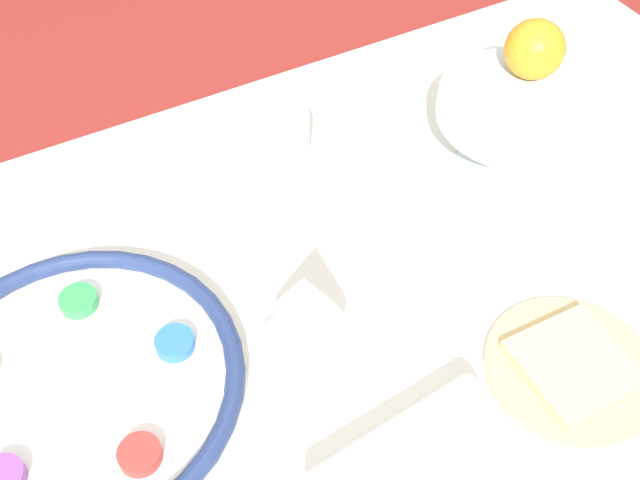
{
  "coord_description": "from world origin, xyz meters",
  "views": [
    {
      "loc": [
        -0.18,
        -0.39,
        1.41
      ],
      "look_at": [
        0.07,
        0.09,
        0.79
      ],
      "focal_mm": 42.0,
      "sensor_mm": 36.0,
      "label": 1
    }
  ],
  "objects_px": {
    "orange_fruit": "(535,49)",
    "napkin_roll": "(399,443)",
    "fruit_stand": "(518,113)",
    "cup_near": "(281,136)",
    "seder_plate": "(76,386)",
    "bread_plate": "(572,367)",
    "wine_glass": "(301,305)"
  },
  "relations": [
    {
      "from": "orange_fruit",
      "to": "napkin_roll",
      "type": "bearing_deg",
      "value": -140.43
    },
    {
      "from": "fruit_stand",
      "to": "cup_near",
      "type": "xyz_separation_m",
      "value": [
        -0.25,
        0.15,
        -0.05
      ]
    },
    {
      "from": "orange_fruit",
      "to": "cup_near",
      "type": "bearing_deg",
      "value": 157.98
    },
    {
      "from": "orange_fruit",
      "to": "napkin_roll",
      "type": "xyz_separation_m",
      "value": [
        -0.37,
        -0.31,
        -0.12
      ]
    },
    {
      "from": "seder_plate",
      "to": "fruit_stand",
      "type": "xyz_separation_m",
      "value": [
        0.59,
        0.07,
        0.06
      ]
    },
    {
      "from": "seder_plate",
      "to": "bread_plate",
      "type": "distance_m",
      "value": 0.5
    },
    {
      "from": "fruit_stand",
      "to": "seder_plate",
      "type": "bearing_deg",
      "value": -173.09
    },
    {
      "from": "fruit_stand",
      "to": "napkin_roll",
      "type": "height_order",
      "value": "fruit_stand"
    },
    {
      "from": "bread_plate",
      "to": "cup_near",
      "type": "bearing_deg",
      "value": 105.23
    },
    {
      "from": "bread_plate",
      "to": "napkin_roll",
      "type": "xyz_separation_m",
      "value": [
        -0.2,
        0.01,
        0.02
      ]
    },
    {
      "from": "napkin_roll",
      "to": "cup_near",
      "type": "relative_size",
      "value": 2.59
    },
    {
      "from": "seder_plate",
      "to": "wine_glass",
      "type": "height_order",
      "value": "wine_glass"
    },
    {
      "from": "fruit_stand",
      "to": "cup_near",
      "type": "distance_m",
      "value": 0.29
    },
    {
      "from": "cup_near",
      "to": "bread_plate",
      "type": "bearing_deg",
      "value": -74.77
    },
    {
      "from": "orange_fruit",
      "to": "napkin_roll",
      "type": "distance_m",
      "value": 0.5
    },
    {
      "from": "orange_fruit",
      "to": "bread_plate",
      "type": "relative_size",
      "value": 0.41
    },
    {
      "from": "orange_fruit",
      "to": "cup_near",
      "type": "relative_size",
      "value": 1.01
    },
    {
      "from": "wine_glass",
      "to": "orange_fruit",
      "type": "height_order",
      "value": "orange_fruit"
    },
    {
      "from": "seder_plate",
      "to": "fruit_stand",
      "type": "relative_size",
      "value": 1.68
    },
    {
      "from": "fruit_stand",
      "to": "orange_fruit",
      "type": "xyz_separation_m",
      "value": [
        0.03,
        0.03,
        0.06
      ]
    },
    {
      "from": "napkin_roll",
      "to": "wine_glass",
      "type": "bearing_deg",
      "value": 104.09
    },
    {
      "from": "wine_glass",
      "to": "fruit_stand",
      "type": "bearing_deg",
      "value": 21.1
    },
    {
      "from": "bread_plate",
      "to": "fruit_stand",
      "type": "bearing_deg",
      "value": 64.6
    },
    {
      "from": "fruit_stand",
      "to": "orange_fruit",
      "type": "relative_size",
      "value": 2.75
    },
    {
      "from": "seder_plate",
      "to": "napkin_roll",
      "type": "relative_size",
      "value": 1.8
    },
    {
      "from": "seder_plate",
      "to": "orange_fruit",
      "type": "relative_size",
      "value": 4.62
    },
    {
      "from": "seder_plate",
      "to": "bread_plate",
      "type": "bearing_deg",
      "value": -25.08
    },
    {
      "from": "orange_fruit",
      "to": "seder_plate",
      "type": "bearing_deg",
      "value": -170.57
    },
    {
      "from": "seder_plate",
      "to": "fruit_stand",
      "type": "distance_m",
      "value": 0.59
    },
    {
      "from": "wine_glass",
      "to": "fruit_stand",
      "type": "xyz_separation_m",
      "value": [
        0.37,
        0.14,
        -0.02
      ]
    },
    {
      "from": "wine_glass",
      "to": "orange_fruit",
      "type": "bearing_deg",
      "value": 23.38
    },
    {
      "from": "wine_glass",
      "to": "orange_fruit",
      "type": "distance_m",
      "value": 0.44
    }
  ]
}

